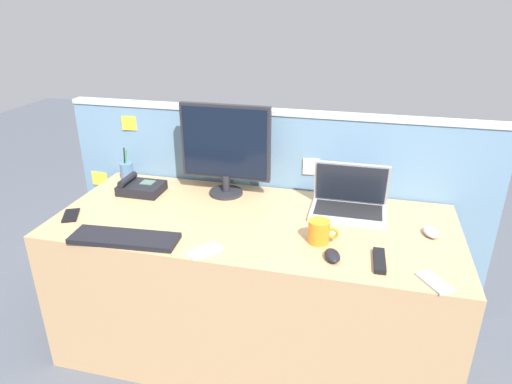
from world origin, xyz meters
The scene contains 15 objects.
ground_plane centered at (0.00, 0.00, 0.00)m, with size 10.00×10.00×0.00m, color #4C515B.
desk centered at (0.00, 0.00, 0.37)m, with size 1.85×0.79×0.73m, color tan.
cubicle_divider centered at (0.00, 0.44, 0.58)m, with size 2.31×0.08×1.15m.
desktop_monitor centered at (-0.21, 0.26, 0.99)m, with size 0.46×0.17×0.47m.
laptop centered at (0.42, 0.20, 0.79)m, with size 0.35×0.24×0.24m.
desk_phone centered at (-0.65, 0.16, 0.76)m, with size 0.22×0.17×0.08m.
keyboard_main centered at (-0.48, -0.32, 0.74)m, with size 0.46×0.14×0.02m, color black.
computer_mouse_right_hand centered at (0.78, 0.04, 0.75)m, with size 0.06×0.10×0.03m, color #B2B5BC.
computer_mouse_left_hand centered at (0.39, -0.25, 0.75)m, with size 0.06×0.10×0.03m, color black.
pen_cup centered at (-0.81, 0.31, 0.78)m, with size 0.07×0.07×0.18m.
cell_phone_black_slab centered at (-0.84, -0.17, 0.74)m, with size 0.07×0.13×0.01m, color black.
cell_phone_white_slab centered at (-0.12, -0.32, 0.74)m, with size 0.07×0.14×0.01m, color silver.
cell_phone_silver_slab centered at (0.76, -0.33, 0.74)m, with size 0.07×0.14×0.01m, color #B7BAC1.
tv_remote centered at (0.57, -0.23, 0.74)m, with size 0.04×0.17×0.02m, color black.
coffee_mug centered at (0.32, -0.13, 0.78)m, with size 0.13×0.09×0.10m.
Camera 1 is at (0.46, -1.81, 1.70)m, focal length 31.85 mm.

